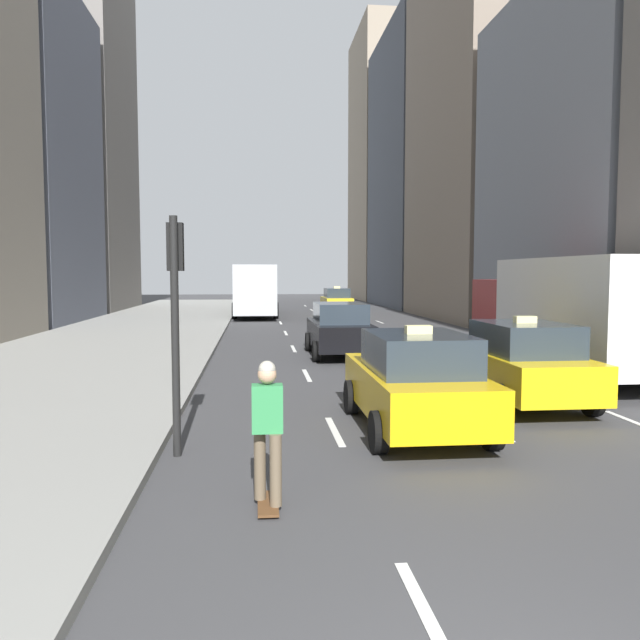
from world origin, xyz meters
The scene contains 11 objects.
sidewalk_left centered at (-7.00, 27.00, 0.07)m, with size 8.00×66.00×0.15m, color gray.
lane_markings centered at (2.60, 23.00, 0.01)m, with size 5.72×56.00×0.01m.
building_row_right centered at (12.00, 35.17, 11.91)m, with size 6.00×70.39×27.70m.
taxi_lead centered at (4.00, 9.95, 0.88)m, with size 2.02×4.40×1.87m.
taxi_second centered at (1.20, 7.91, 0.88)m, with size 2.02×4.40×1.87m.
taxi_third centered at (4.00, 40.18, 0.88)m, with size 2.02×4.40×1.87m.
sedan_black_near centered at (1.20, 17.84, 0.90)m, with size 2.02×4.42×1.78m.
city_bus centered at (-1.61, 38.44, 1.79)m, with size 2.80×11.61×3.25m.
box_truck centered at (6.80, 13.42, 1.71)m, with size 2.58×8.40×3.15m.
skateboarder centered at (-1.43, 4.56, 0.96)m, with size 0.36×0.80×1.75m.
traffic_light_pole centered at (-2.75, 6.88, 2.41)m, with size 0.24×0.42×3.60m.
Camera 1 is at (-1.55, -2.62, 2.75)m, focal length 35.00 mm.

